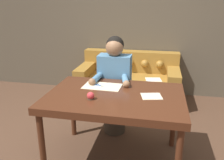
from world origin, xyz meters
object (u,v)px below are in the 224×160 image
(couch, at_px, (129,83))
(person, at_px, (115,85))
(scissors, at_px, (100,86))
(pin_cushion, at_px, (91,96))
(dining_table, at_px, (115,101))

(couch, bearing_deg, person, -91.65)
(couch, bearing_deg, scissors, -94.60)
(scissors, distance_m, pin_cushion, 0.37)
(dining_table, xyz_separation_m, couch, (-0.09, 1.70, -0.40))
(couch, relative_size, person, 1.32)
(dining_table, bearing_deg, scissors, 135.54)
(person, height_order, scissors, person)
(person, bearing_deg, dining_table, -78.47)
(dining_table, distance_m, person, 0.60)
(dining_table, relative_size, pin_cushion, 18.99)
(scissors, bearing_deg, pin_cushion, -89.05)
(person, distance_m, scissors, 0.41)
(dining_table, relative_size, couch, 0.81)
(scissors, height_order, pin_cushion, pin_cushion)
(couch, height_order, pin_cushion, pin_cushion)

